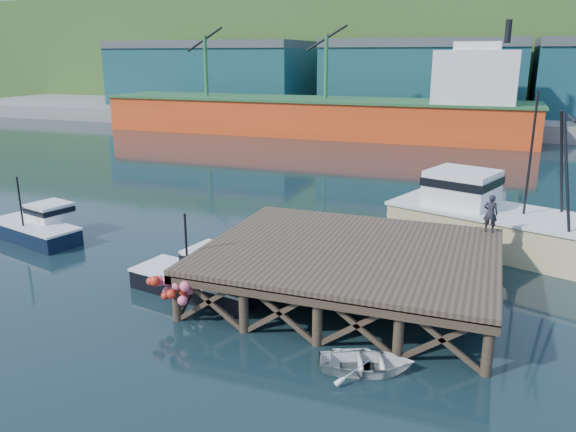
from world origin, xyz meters
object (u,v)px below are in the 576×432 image
at_px(boat_black, 201,276).
at_px(dinghy, 367,362).
at_px(boat_navy, 38,226).
at_px(dockworker, 491,213).
at_px(trawler, 505,220).

xyz_separation_m(boat_black, dinghy, (8.19, -3.87, -0.36)).
distance_m(boat_navy, dockworker, 23.92).
height_order(boat_navy, dockworker, dockworker).
height_order(trawler, dockworker, trawler).
bearing_deg(dinghy, boat_black, 47.92).
distance_m(boat_navy, trawler, 25.35).
xyz_separation_m(dinghy, dockworker, (3.36, 10.20, 2.68)).
height_order(boat_navy, trawler, trawler).
bearing_deg(trawler, boat_black, -121.20).
bearing_deg(dinghy, boat_navy, 53.84).
bearing_deg(boat_black, dockworker, 39.45).
bearing_deg(boat_black, boat_navy, 175.62).
distance_m(boat_navy, boat_black, 12.50).
distance_m(boat_black, dockworker, 13.37).
distance_m(dinghy, dockworker, 11.07).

